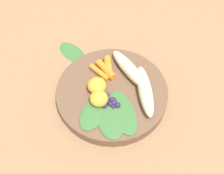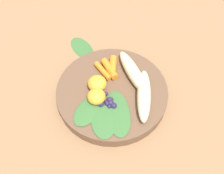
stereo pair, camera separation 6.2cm
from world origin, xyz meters
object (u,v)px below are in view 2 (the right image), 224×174
kale_leaf_stray (82,48)px  banana_peeled_right (144,95)px  banana_peeled_left (133,72)px  orange_segment_near (96,96)px  bowl (112,93)px

kale_leaf_stray → banana_peeled_right: bearing=-173.4°
banana_peeled_right → banana_peeled_left: bearing=22.3°
banana_peeled_left → orange_segment_near: bearing=107.2°
banana_peeled_left → banana_peeled_right: bearing=175.2°
banana_peeled_left → orange_segment_near: size_ratio=3.38×
banana_peeled_right → orange_segment_near: size_ratio=3.38×
bowl → banana_peeled_left: 0.07m
orange_segment_near → kale_leaf_stray: orange_segment_near is taller
orange_segment_near → kale_leaf_stray: (0.17, -0.11, -0.04)m
bowl → orange_segment_near: 0.06m
bowl → kale_leaf_stray: (0.18, -0.07, -0.01)m
bowl → banana_peeled_right: bearing=-158.5°
banana_peeled_left → kale_leaf_stray: banana_peeled_left is taller
bowl → kale_leaf_stray: 0.19m
bowl → kale_leaf_stray: bearing=-20.8°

